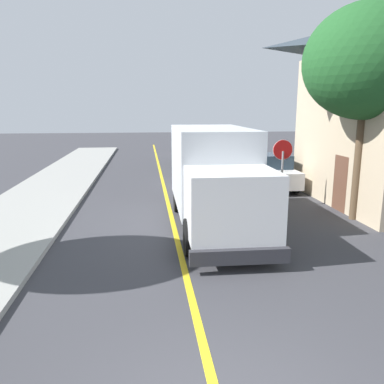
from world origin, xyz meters
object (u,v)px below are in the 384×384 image
parked_car_mid (189,154)px  street_tree_far_side (367,62)px  parked_car_far (185,144)px  stop_sign (282,160)px  parked_van_across (270,172)px  parked_car_near (200,170)px  box_truck (214,173)px

parked_car_mid → street_tree_far_side: size_ratio=0.62×
parked_car_far → stop_sign: size_ratio=1.67×
stop_sign → street_tree_far_side: (1.93, -2.11, 3.44)m
parked_car_far → parked_van_across: 15.57m
parked_car_mid → parked_car_far: bearing=86.3°
parked_car_near → parked_car_far: bearing=87.2°
parked_van_across → stop_sign: stop_sign is taller
stop_sign → parked_car_mid: bearing=101.8°
parked_car_far → street_tree_far_side: street_tree_far_side is taller
parked_car_near → stop_sign: (2.64, -4.40, 1.06)m
parked_van_across → stop_sign: (-0.74, -3.61, 1.06)m
box_truck → parked_car_far: box_truck is taller
parked_car_near → box_truck: bearing=-94.1°
stop_sign → parked_van_across: bearing=78.3°
parked_car_mid → parked_van_across: same height
parked_car_near → parked_car_far: (0.71, 14.54, 0.00)m
parked_car_near → stop_sign: bearing=-59.0°
box_truck → street_tree_far_side: 6.16m
parked_car_mid → box_truck: bearing=-93.0°
parked_car_near → stop_sign: 5.25m
parked_car_mid → stop_sign: (2.40, -11.54, 1.06)m
box_truck → parked_car_mid: bearing=87.0°
parked_car_mid → parked_van_across: (3.15, -7.93, 0.00)m
box_truck → parked_car_far: 21.29m
street_tree_far_side → box_truck: bearing=-177.9°
stop_sign → street_tree_far_side: size_ratio=0.37×
street_tree_far_side → parked_van_across: bearing=101.7°
parked_van_across → street_tree_far_side: 7.37m
parked_car_near → parked_van_across: 3.48m
parked_car_near → parked_car_far: 14.56m
box_truck → parked_car_mid: 13.89m
parked_car_near → parked_car_mid: (0.24, 7.13, 0.00)m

